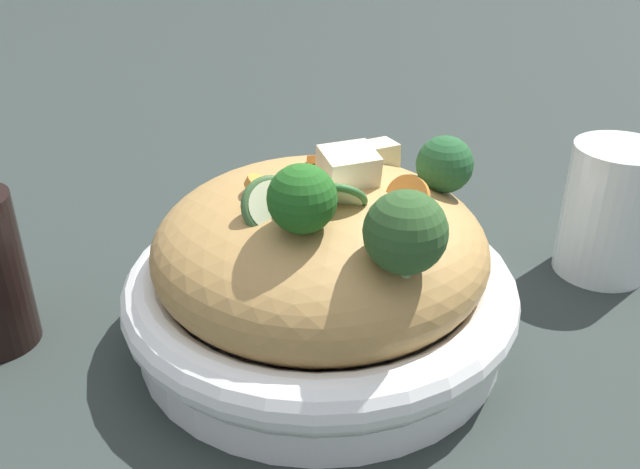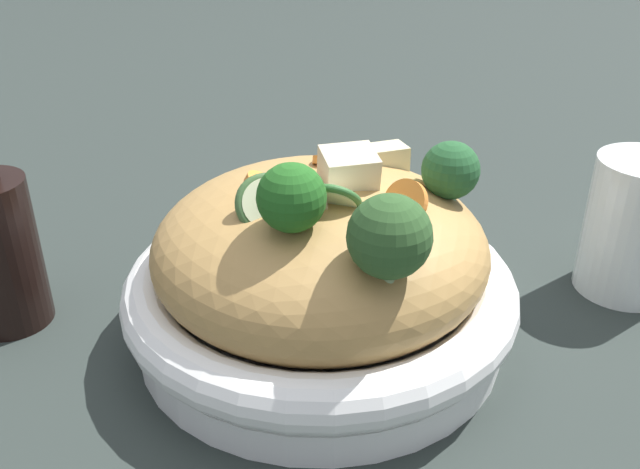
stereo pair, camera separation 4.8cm
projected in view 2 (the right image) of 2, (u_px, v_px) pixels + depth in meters
name	position (u px, v px, depth m)	size (l,w,h in m)	color
ground_plane	(320.00, 333.00, 0.52)	(3.00, 3.00, 0.00)	#272F2B
serving_bowl	(320.00, 299.00, 0.50)	(0.28, 0.28, 0.06)	white
noodle_heap	(320.00, 247.00, 0.48)	(0.23, 0.23, 0.10)	#AF8448
broccoli_florets	(379.00, 208.00, 0.41)	(0.15, 0.15, 0.07)	#93B176
carrot_coins	(324.00, 186.00, 0.46)	(0.12, 0.09, 0.03)	orange
zucchini_slices	(293.00, 203.00, 0.43)	(0.09, 0.04, 0.04)	beige
chicken_chunks	(346.00, 176.00, 0.46)	(0.10, 0.11, 0.04)	beige
drinking_glass	(634.00, 227.00, 0.55)	(0.08, 0.08, 0.11)	silver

